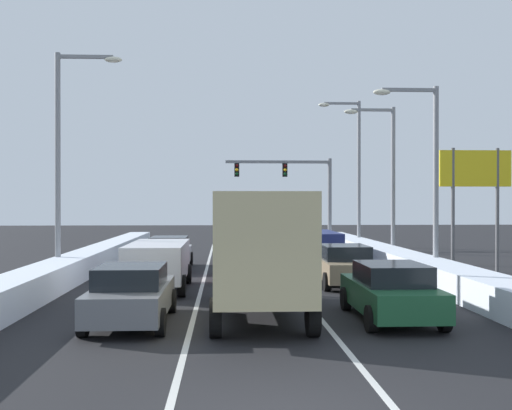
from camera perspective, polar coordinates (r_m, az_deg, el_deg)
The scene contains 20 objects.
ground_plane at distance 22.98m, azimuth -0.73°, elevation -7.53°, with size 120.00×120.00×0.00m, color black.
lane_stripe_between_right_lane_and_center_lane at distance 26.54m, azimuth 2.68°, elevation -6.46°, with size 0.14×38.37×0.01m, color silver.
lane_stripe_between_center_lane_and_left_lane at distance 26.43m, azimuth -4.73°, elevation -6.49°, with size 0.14×38.37×0.01m, color silver.
snow_bank_right_shoulder at distance 27.52m, azimuth 13.77°, elevation -5.30°, with size 1.60×38.37×0.90m, color silver.
snow_bank_left_shoulder at distance 27.07m, azimuth -16.06°, elevation -5.37°, with size 1.40×38.37×0.92m, color silver.
sedan_green_right_lane_nearest at distance 16.88m, azimuth 12.29°, elevation -7.77°, with size 2.00×4.50×1.51m.
sedan_tan_right_lane_second at distance 23.54m, azimuth 8.08°, elevation -5.47°, with size 2.00×4.50×1.51m.
suv_navy_right_lane_third at distance 30.47m, azimuth 5.50°, elevation -3.68°, with size 2.16×4.90×1.67m.
box_truck_center_lane_nearest at distance 16.76m, azimuth 0.25°, elevation -3.91°, with size 2.53×7.20×3.36m.
sedan_maroon_center_lane_second at distance 25.14m, azimuth -0.95°, elevation -5.10°, with size 2.00×4.50×1.51m.
suv_charcoal_center_lane_third at distance 31.94m, azimuth -1.19°, elevation -3.49°, with size 2.16×4.90×1.67m.
sedan_gray_left_lane_nearest at distance 16.33m, azimuth -11.37°, elevation -8.04°, with size 2.00×4.50×1.51m.
suv_white_left_lane_second at distance 22.32m, azimuth -9.00°, elevation -5.14°, with size 2.16×4.90×1.67m.
sedan_silver_left_lane_third at distance 29.15m, azimuth -7.96°, elevation -4.36°, with size 2.00×4.50×1.51m.
traffic_light_gantry at distance 43.99m, azimuth 3.80°, elevation 2.08°, with size 7.54×0.47×6.20m.
street_lamp_right_near at distance 25.84m, azimuth 15.42°, elevation 3.72°, with size 2.66×0.36×7.76m.
street_lamp_right_mid at distance 32.58m, azimuth 11.87°, elevation 3.23°, with size 2.66×0.36×8.00m.
street_lamp_right_far at distance 39.36m, azimuth 8.98°, elevation 3.83°, with size 2.66×0.36×9.44m.
street_lamp_left_mid at distance 25.96m, azimuth -17.06°, elevation 5.22°, with size 2.66×0.36×9.08m.
roadside_sign_right at distance 28.97m, azimuth 19.51°, elevation 2.04°, with size 3.20×0.16×5.50m.
Camera 1 is at (-0.87, -8.79, 3.13)m, focal length 43.50 mm.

